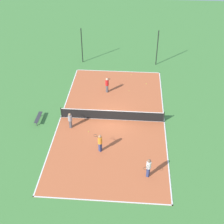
# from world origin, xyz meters

# --- Properties ---
(ground_plane) EXTENTS (80.00, 80.00, 0.00)m
(ground_plane) POSITION_xyz_m (0.00, 0.00, 0.00)
(ground_plane) COLOR #47843D
(court_surface) EXTENTS (10.20, 19.53, 0.02)m
(court_surface) POSITION_xyz_m (0.00, 0.00, 0.01)
(court_surface) COLOR #C66038
(court_surface) RESTS_ON ground_plane
(tennis_net) EXTENTS (10.00, 0.10, 1.10)m
(tennis_net) POSITION_xyz_m (0.00, 0.00, 0.58)
(tennis_net) COLOR black
(tennis_net) RESTS_ON court_surface
(bench) EXTENTS (0.36, 1.83, 0.45)m
(bench) POSITION_xyz_m (-7.05, -0.74, 0.39)
(bench) COLOR #333338
(bench) RESTS_ON ground_plane
(player_coach_red) EXTENTS (0.56, 0.99, 1.71)m
(player_coach_red) POSITION_xyz_m (-0.91, 4.94, 1.01)
(player_coach_red) COLOR #4C4C51
(player_coach_red) RESTS_ON court_surface
(player_near_white) EXTENTS (0.70, 0.98, 1.80)m
(player_near_white) POSITION_xyz_m (3.34, -7.09, 1.06)
(player_near_white) COLOR navy
(player_near_white) RESTS_ON court_surface
(player_baseline_gray) EXTENTS (0.41, 0.96, 1.61)m
(player_baseline_gray) POSITION_xyz_m (-3.77, -1.51, 0.94)
(player_baseline_gray) COLOR #4C4C51
(player_baseline_gray) RESTS_ON court_surface
(player_center_orange) EXTENTS (0.89, 0.89, 1.75)m
(player_center_orange) POSITION_xyz_m (-0.67, -4.51, 1.04)
(player_center_orange) COLOR navy
(player_center_orange) RESTS_ON court_surface
(tennis_ball_near_net) EXTENTS (0.07, 0.07, 0.07)m
(tennis_ball_near_net) POSITION_xyz_m (1.50, 5.26, 0.06)
(tennis_ball_near_net) COLOR #CCE033
(tennis_ball_near_net) RESTS_ON court_surface
(tennis_ball_right_alley) EXTENTS (0.07, 0.07, 0.07)m
(tennis_ball_right_alley) POSITION_xyz_m (3.43, 6.97, 0.06)
(tennis_ball_right_alley) COLOR #CCE033
(tennis_ball_right_alley) RESTS_ON court_surface
(tennis_ball_far_baseline) EXTENTS (0.07, 0.07, 0.07)m
(tennis_ball_far_baseline) POSITION_xyz_m (1.65, 8.95, 0.06)
(tennis_ball_far_baseline) COLOR #CCE033
(tennis_ball_far_baseline) RESTS_ON court_surface
(tennis_ball_midcourt) EXTENTS (0.07, 0.07, 0.07)m
(tennis_ball_midcourt) POSITION_xyz_m (-2.00, -2.08, 0.06)
(tennis_ball_midcourt) COLOR #CCE033
(tennis_ball_midcourt) RESTS_ON court_surface
(fence_post_back_left) EXTENTS (0.12, 0.12, 4.49)m
(fence_post_back_left) POSITION_xyz_m (-4.68, 11.92, 2.25)
(fence_post_back_left) COLOR black
(fence_post_back_left) RESTS_ON ground_plane
(fence_post_back_right) EXTENTS (0.12, 0.12, 4.49)m
(fence_post_back_right) POSITION_xyz_m (4.68, 11.92, 2.25)
(fence_post_back_right) COLOR black
(fence_post_back_right) RESTS_ON ground_plane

